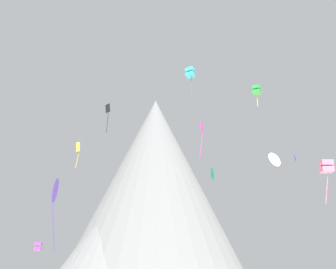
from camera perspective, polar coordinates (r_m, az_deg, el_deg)
rock_massif at (r=136.13m, az=-1.89°, el=-8.50°), size 64.75×60.81×55.79m
kite_white_mid at (r=78.99m, az=12.79°, el=-3.05°), size 2.81×2.19×2.56m
kite_gold_mid at (r=70.99m, az=-10.94°, el=-1.87°), size 0.63×0.53×4.08m
kite_teal_mid at (r=80.60m, az=5.35°, el=-4.82°), size 0.47×2.24×2.23m
kite_green_mid at (r=60.49m, az=10.78°, el=5.36°), size 1.28×1.28×2.80m
kite_indigo_low at (r=46.40m, az=-13.46°, el=-6.76°), size 1.29×2.42×6.89m
kite_violet_low at (r=85.95m, az=-15.56°, el=-13.05°), size 1.34×1.33×1.39m
kite_blue_mid at (r=92.69m, az=15.26°, el=-2.77°), size 0.54×1.18×1.24m
kite_black_high at (r=78.18m, az=-7.38°, el=2.82°), size 0.86×0.80×5.12m
kite_cyan_high at (r=77.28m, az=2.72°, el=7.54°), size 1.82×1.77×6.04m
kite_pink_mid at (r=53.44m, az=18.76°, el=-3.74°), size 1.35×1.37×4.71m
kite_magenta_mid at (r=63.59m, az=4.13°, el=0.14°), size 0.74×0.85×5.01m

